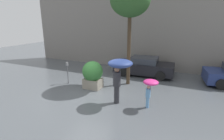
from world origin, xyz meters
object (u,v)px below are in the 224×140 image
(planter_box, at_px, (93,74))
(person_child, at_px, (150,86))
(parked_car_near, at_px, (144,66))
(parking_meter, at_px, (67,68))
(person_adult, at_px, (119,69))
(street_tree, at_px, (130,1))

(planter_box, height_order, person_child, planter_box)
(parked_car_near, bearing_deg, parking_meter, 131.95)
(person_adult, xyz_separation_m, parking_meter, (-3.81, 1.20, -0.71))
(person_adult, bearing_deg, street_tree, 98.88)
(planter_box, distance_m, person_child, 3.60)
(street_tree, height_order, parking_meter, street_tree)
(planter_box, xyz_separation_m, parked_car_near, (2.01, 3.66, -0.24))
(planter_box, height_order, street_tree, street_tree)
(parked_car_near, height_order, street_tree, street_tree)
(planter_box, height_order, parking_meter, planter_box)
(parked_car_near, bearing_deg, street_tree, 167.29)
(planter_box, xyz_separation_m, street_tree, (1.60, 1.44, 3.89))
(planter_box, xyz_separation_m, parking_meter, (-1.74, 0.01, 0.11))
(planter_box, relative_size, street_tree, 0.27)
(person_adult, height_order, parked_car_near, person_adult)
(person_adult, bearing_deg, parked_car_near, 89.51)
(planter_box, xyz_separation_m, person_adult, (2.07, -1.19, 0.83))
(person_adult, distance_m, parking_meter, 4.06)
(parked_car_near, distance_m, parking_meter, 5.25)
(person_adult, bearing_deg, person_child, 3.85)
(person_child, height_order, parked_car_near, person_child)
(person_adult, relative_size, street_tree, 0.37)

